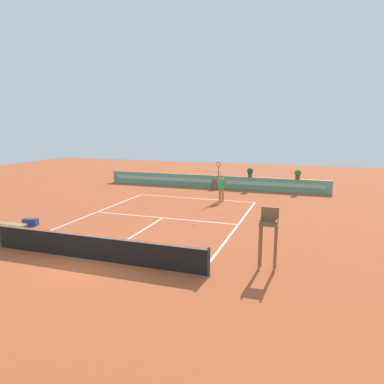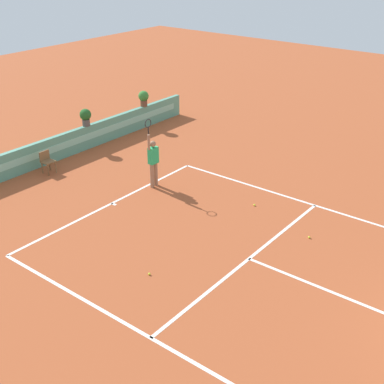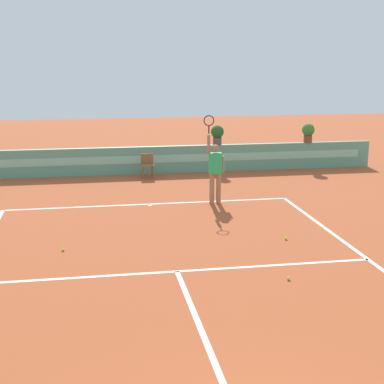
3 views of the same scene
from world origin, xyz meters
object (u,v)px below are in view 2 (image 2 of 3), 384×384
at_px(tennis_ball_near_baseline, 309,237).
at_px(potted_plant_far_right, 144,97).
at_px(ball_kid_chair, 47,161).
at_px(tennis_ball_by_sideline, 149,274).
at_px(potted_plant_right, 86,116).
at_px(tennis_player, 153,159).
at_px(tennis_ball_mid_court, 254,205).

relative_size(tennis_ball_near_baseline, potted_plant_far_right, 0.09).
height_order(ball_kid_chair, tennis_ball_by_sideline, ball_kid_chair).
distance_m(tennis_ball_near_baseline, potted_plant_right, 10.94).
bearing_deg(potted_plant_right, tennis_ball_by_sideline, -122.56).
xyz_separation_m(ball_kid_chair, tennis_ball_by_sideline, (-2.63, -7.58, -0.44)).
xyz_separation_m(tennis_player, potted_plant_far_right, (4.62, 4.72, 0.36)).
height_order(tennis_ball_near_baseline, potted_plant_right, potted_plant_right).
bearing_deg(potted_plant_right, tennis_ball_near_baseline, -94.98).
bearing_deg(potted_plant_far_right, tennis_ball_by_sideline, -136.75).
relative_size(tennis_ball_near_baseline, potted_plant_right, 0.09).
xyz_separation_m(tennis_ball_mid_court, potted_plant_right, (0.17, 8.40, 1.38)).
height_order(ball_kid_chair, potted_plant_far_right, potted_plant_far_right).
relative_size(ball_kid_chair, tennis_ball_near_baseline, 12.50).
height_order(potted_plant_right, potted_plant_far_right, same).
bearing_deg(ball_kid_chair, tennis_ball_by_sideline, -109.14).
distance_m(ball_kid_chair, tennis_player, 4.33).
bearing_deg(tennis_ball_by_sideline, potted_plant_far_right, 43.25).
distance_m(tennis_player, tennis_ball_near_baseline, 6.18).
distance_m(tennis_player, tennis_ball_mid_court, 3.92).
height_order(tennis_player, potted_plant_right, tennis_player).
bearing_deg(tennis_ball_mid_court, ball_kid_chair, 108.10).
height_order(tennis_ball_near_baseline, potted_plant_far_right, potted_plant_far_right).
distance_m(tennis_ball_by_sideline, potted_plant_far_right, 12.21).
distance_m(tennis_ball_near_baseline, tennis_ball_mid_court, 2.53).
relative_size(tennis_ball_mid_court, tennis_ball_by_sideline, 1.00).
bearing_deg(potted_plant_far_right, tennis_ball_mid_court, -113.78).
bearing_deg(tennis_ball_near_baseline, potted_plant_right, 85.02).
height_order(ball_kid_chair, tennis_player, tennis_player).
relative_size(potted_plant_right, potted_plant_far_right, 1.00).
height_order(tennis_player, potted_plant_far_right, tennis_player).
bearing_deg(potted_plant_right, tennis_ball_mid_court, -91.16).
height_order(tennis_player, tennis_ball_mid_court, tennis_player).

